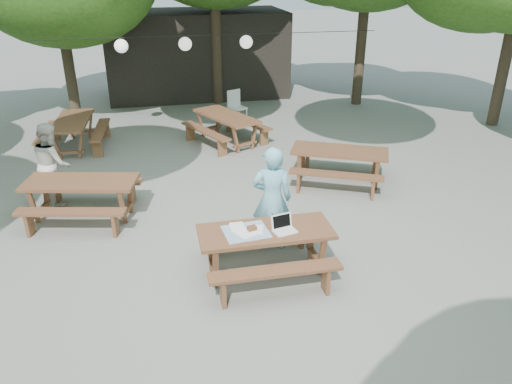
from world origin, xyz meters
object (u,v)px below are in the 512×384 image
Objects in this scene: picnic_table_nw at (83,199)px; woman at (272,199)px; plastic_chair at (237,112)px; main_picnic_table at (265,251)px; second_person at (52,163)px.

woman is at bearing -16.13° from picnic_table_nw.
plastic_chair is (3.83, 5.45, -0.13)m from picnic_table_nw.
picnic_table_nw is 6.66m from plastic_chair.
woman is 7.21m from plastic_chair.
woman is at bearing 69.98° from main_picnic_table.
second_person is 1.79× the size of plastic_chair.
main_picnic_table is at bearing -155.68° from second_person.
second_person is (-3.49, 3.30, 0.42)m from main_picnic_table.
woman reaches higher than second_person.
main_picnic_table and picnic_table_nw have the same top height.
woman is 1.10× the size of second_person.
picnic_table_nw is 1.36× the size of second_person.
woman is (0.27, 0.74, 0.50)m from main_picnic_table.
second_person is at bearing 137.15° from picnic_table_nw.
woman reaches higher than picnic_table_nw.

